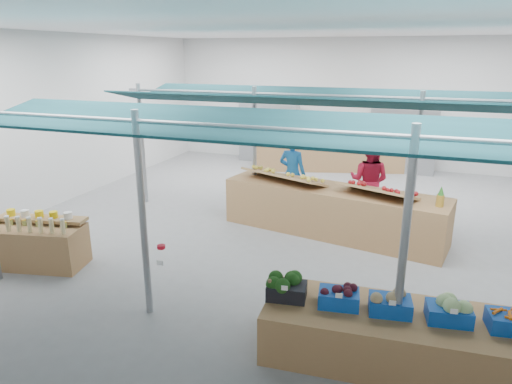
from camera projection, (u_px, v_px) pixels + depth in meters
floor at (289, 228)px, 10.09m from camera, size 13.00×13.00×0.00m
hall at (309, 100)px, 10.60m from camera, size 13.00×13.00×13.00m
pole_grid at (305, 169)px, 7.74m from camera, size 10.00×4.60×3.00m
awnings at (307, 112)px, 7.46m from camera, size 9.50×7.08×0.30m
back_shelving_left at (269, 133)px, 16.01m from camera, size 2.00×0.50×2.00m
back_shelving_right at (403, 141)px, 14.52m from camera, size 2.00×0.50×2.00m
bottle_shelf at (38, 243)px, 8.23m from camera, size 1.79×1.33×1.02m
veg_counter at (403, 338)px, 5.62m from camera, size 3.50×1.40×0.67m
fruit_counter at (332, 211)px, 9.65m from camera, size 4.80×1.93×1.00m
far_counter at (339, 154)px, 15.04m from camera, size 5.62×2.59×1.00m
crate_stack at (464, 352)px, 5.41m from camera, size 0.55×0.40×0.63m
vendor_left at (292, 174)px, 10.91m from camera, size 0.75×0.56×1.87m
vendor_right at (369, 181)px, 10.31m from camera, size 1.02×0.86×1.87m
crate_broccoli at (287, 287)px, 5.87m from camera, size 0.55×0.44×0.35m
crate_beets at (339, 296)px, 5.70m from camera, size 0.55×0.44×0.29m
crate_celeriac at (390, 302)px, 5.53m from camera, size 0.55×0.44×0.31m
crate_cabbage at (449, 309)px, 5.36m from camera, size 0.55×0.44×0.35m
crate_carrots at (511, 321)px, 5.20m from camera, size 0.55×0.44×0.29m
sparrow at (273, 283)px, 5.77m from camera, size 0.12×0.09×0.11m
pole_ribbon at (161, 248)px, 6.40m from camera, size 0.12×0.12×0.28m
apple_heap_yellow at (284, 175)px, 9.90m from camera, size 2.02×1.33×0.27m
apple_heap_red at (377, 189)px, 8.90m from camera, size 1.65×1.19×0.27m
pineapple at (441, 197)px, 8.33m from camera, size 0.14×0.14×0.39m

